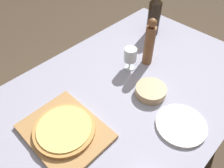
% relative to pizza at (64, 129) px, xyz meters
% --- Properties ---
extents(ground_plane, '(12.00, 12.00, 0.00)m').
position_rel_pizza_xyz_m(ground_plane, '(0.02, 0.35, -0.80)').
color(ground_plane, '#4C3D2D').
extents(dining_table, '(0.99, 1.59, 0.77)m').
position_rel_pizza_xyz_m(dining_table, '(0.02, 0.35, -0.12)').
color(dining_table, '#9393A8').
rests_on(dining_table, ground_plane).
extents(cutting_board, '(0.37, 0.29, 0.02)m').
position_rel_pizza_xyz_m(cutting_board, '(0.00, 0.00, -0.02)').
color(cutting_board, '#A87A47').
rests_on(cutting_board, dining_table).
extents(pizza, '(0.27, 0.27, 0.02)m').
position_rel_pizza_xyz_m(pizza, '(0.00, 0.00, 0.00)').
color(pizza, '#C68947').
rests_on(pizza, cutting_board).
extents(wine_bottle, '(0.08, 0.08, 0.32)m').
position_rel_pizza_xyz_m(wine_bottle, '(-0.21, 0.89, 0.10)').
color(wine_bottle, black).
rests_on(wine_bottle, dining_table).
extents(pepper_mill, '(0.06, 0.06, 0.28)m').
position_rel_pizza_xyz_m(pepper_mill, '(-0.04, 0.63, 0.11)').
color(pepper_mill, brown).
rests_on(pepper_mill, dining_table).
extents(wine_glass, '(0.07, 0.07, 0.13)m').
position_rel_pizza_xyz_m(wine_glass, '(-0.08, 0.52, 0.06)').
color(wine_glass, silver).
rests_on(wine_glass, dining_table).
extents(small_bowl, '(0.16, 0.16, 0.04)m').
position_rel_pizza_xyz_m(small_bowl, '(0.13, 0.44, -0.01)').
color(small_bowl, tan).
rests_on(small_bowl, dining_table).
extents(dinner_plate, '(0.23, 0.23, 0.01)m').
position_rel_pizza_xyz_m(dinner_plate, '(0.34, 0.38, -0.02)').
color(dinner_plate, silver).
rests_on(dinner_plate, dining_table).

